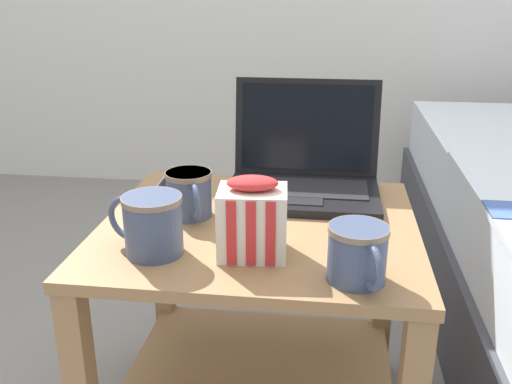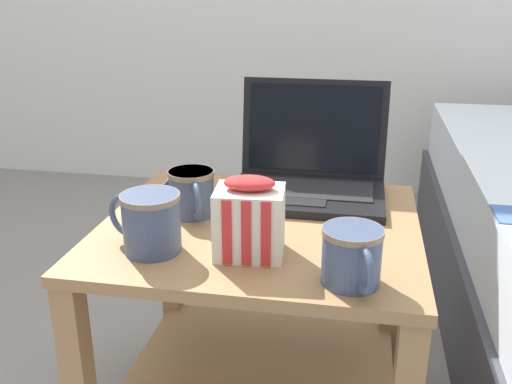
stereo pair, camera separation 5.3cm
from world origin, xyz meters
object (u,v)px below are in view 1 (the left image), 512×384
(mug_front_left, at_px, (358,251))
(cell_phone, at_px, (175,184))
(snack_bag, at_px, (252,220))
(mug_front_right, at_px, (189,192))
(mug_mid_center, at_px, (152,222))
(laptop, at_px, (303,171))

(mug_front_left, distance_m, cell_phone, 0.56)
(snack_bag, bearing_deg, cell_phone, 124.83)
(mug_front_right, xyz_separation_m, mug_mid_center, (-0.02, -0.17, 0.01))
(mug_mid_center, bearing_deg, mug_front_left, -8.83)
(mug_front_left, xyz_separation_m, mug_mid_center, (-0.35, 0.05, 0.01))
(mug_mid_center, height_order, snack_bag, snack_bag)
(mug_front_right, distance_m, snack_bag, 0.21)
(cell_phone, bearing_deg, laptop, -0.43)
(laptop, distance_m, mug_front_left, 0.41)
(mug_front_right, height_order, snack_bag, snack_bag)
(mug_front_right, relative_size, cell_phone, 0.89)
(mug_front_right, bearing_deg, snack_bag, -45.92)
(mug_front_left, height_order, cell_phone, mug_front_left)
(laptop, distance_m, mug_mid_center, 0.42)
(mug_front_left, relative_size, cell_phone, 0.93)
(mug_front_left, distance_m, snack_bag, 0.19)
(mug_mid_center, relative_size, cell_phone, 1.03)
(mug_front_left, height_order, snack_bag, snack_bag)
(laptop, xyz_separation_m, snack_bag, (-0.07, -0.32, 0.02))
(snack_bag, bearing_deg, mug_front_right, 134.08)
(laptop, distance_m, snack_bag, 0.33)
(mug_front_right, xyz_separation_m, snack_bag, (0.15, -0.15, 0.01))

